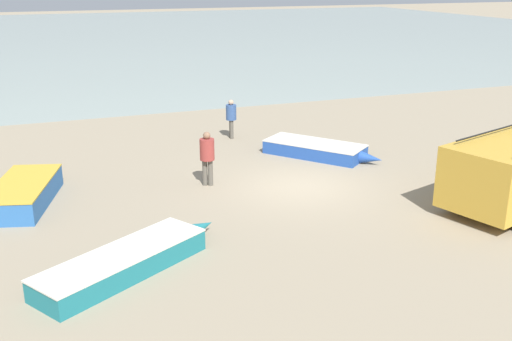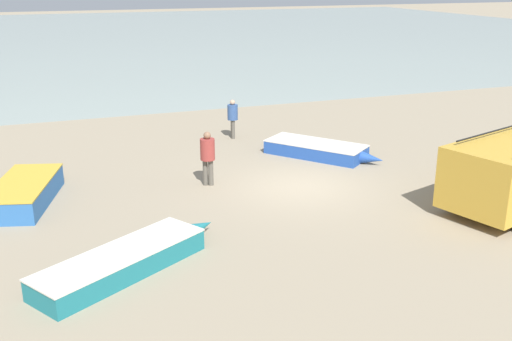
{
  "view_description": "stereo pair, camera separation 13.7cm",
  "coord_description": "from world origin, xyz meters",
  "px_view_note": "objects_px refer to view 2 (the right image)",
  "views": [
    {
      "loc": [
        -7.65,
        -16.39,
        6.52
      ],
      "look_at": [
        -1.79,
        -0.78,
        1.0
      ],
      "focal_mm": 42.0,
      "sensor_mm": 36.0,
      "label": 1
    },
    {
      "loc": [
        -7.52,
        -16.44,
        6.52
      ],
      "look_at": [
        -1.79,
        -0.78,
        1.0
      ],
      "focal_mm": 42.0,
      "sensor_mm": 36.0,
      "label": 2
    }
  ],
  "objects_px": {
    "fisherman_0": "(233,115)",
    "fisherman_1": "(208,154)",
    "fishing_rowboat_1": "(127,260)",
    "fishing_rowboat_2": "(26,191)",
    "fishing_rowboat_0": "(319,150)"
  },
  "relations": [
    {
      "from": "fishing_rowboat_1",
      "to": "fishing_rowboat_2",
      "type": "distance_m",
      "value": 5.87
    },
    {
      "from": "fisherman_1",
      "to": "fishing_rowboat_0",
      "type": "bearing_deg",
      "value": -43.94
    },
    {
      "from": "fisherman_0",
      "to": "fisherman_1",
      "type": "height_order",
      "value": "fisherman_1"
    },
    {
      "from": "fishing_rowboat_2",
      "to": "fisherman_0",
      "type": "xyz_separation_m",
      "value": [
        8.05,
        4.78,
        0.63
      ]
    },
    {
      "from": "fishing_rowboat_0",
      "to": "fishing_rowboat_1",
      "type": "distance_m",
      "value": 10.48
    },
    {
      "from": "fishing_rowboat_1",
      "to": "fisherman_0",
      "type": "distance_m",
      "value": 11.81
    },
    {
      "from": "fishing_rowboat_2",
      "to": "fishing_rowboat_0",
      "type": "bearing_deg",
      "value": -67.29
    },
    {
      "from": "fisherman_0",
      "to": "fisherman_1",
      "type": "distance_m",
      "value": 5.81
    },
    {
      "from": "fishing_rowboat_2",
      "to": "fishing_rowboat_1",
      "type": "bearing_deg",
      "value": -142.3
    },
    {
      "from": "fishing_rowboat_1",
      "to": "fishing_rowboat_2",
      "type": "height_order",
      "value": "fishing_rowboat_2"
    },
    {
      "from": "fisherman_1",
      "to": "fisherman_0",
      "type": "bearing_deg",
      "value": 0.76
    },
    {
      "from": "fisherman_0",
      "to": "fisherman_1",
      "type": "bearing_deg",
      "value": -107.33
    },
    {
      "from": "fisherman_0",
      "to": "fishing_rowboat_0",
      "type": "bearing_deg",
      "value": -49.59
    },
    {
      "from": "fisherman_0",
      "to": "fisherman_1",
      "type": "xyz_separation_m",
      "value": [
        -2.53,
        -5.23,
        0.09
      ]
    },
    {
      "from": "fishing_rowboat_1",
      "to": "fisherman_1",
      "type": "xyz_separation_m",
      "value": [
        3.34,
        4.99,
        0.8
      ]
    }
  ]
}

